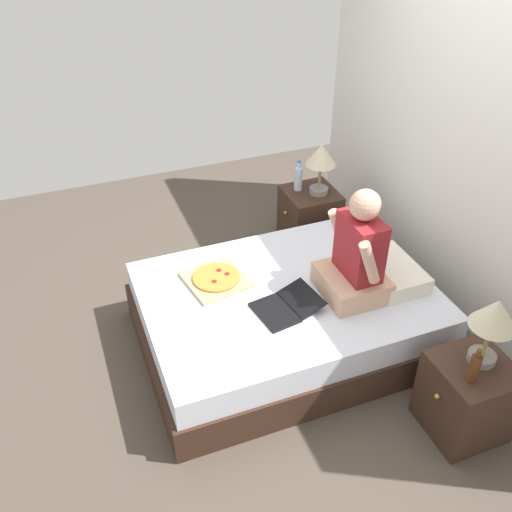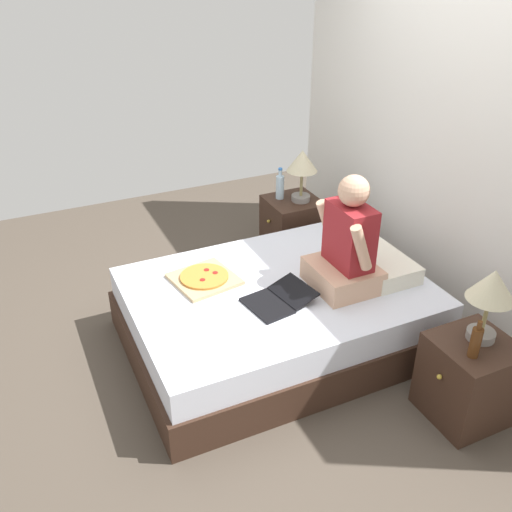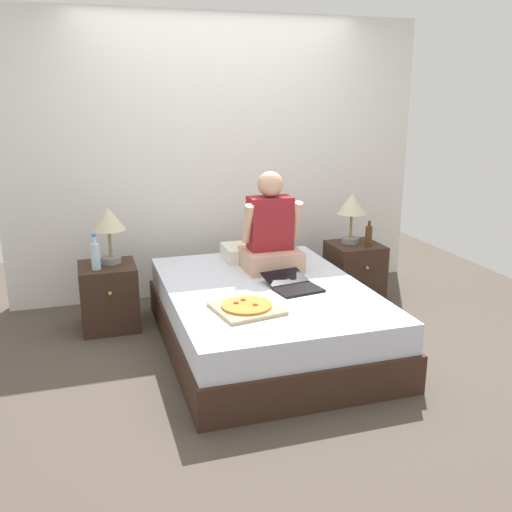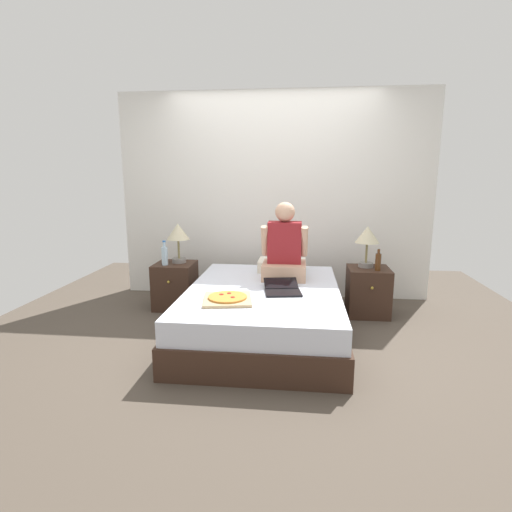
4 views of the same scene
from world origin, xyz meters
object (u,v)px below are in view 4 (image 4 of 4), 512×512
Objects in this scene: laptop at (282,290)px; pizza_box at (228,299)px; lamp_on_right_nightstand at (367,238)px; beer_bottle at (378,262)px; bed at (263,312)px; nightstand_right at (368,291)px; water_bottle at (165,255)px; nightstand_left at (175,285)px; lamp_on_left_nightstand at (178,234)px; person_seated at (284,251)px.

laptop is 0.55m from pizza_box.
lamp_on_right_nightstand reaches higher than beer_bottle.
lamp_on_right_nightstand is 0.98× the size of laptop.
bed is 4.33× the size of pizza_box.
laptop is (-0.87, -0.86, -0.36)m from lamp_on_right_nightstand.
nightstand_right is at bearing 125.01° from beer_bottle.
water_bottle is 0.60× the size of pizza_box.
beer_bottle is (2.24, -0.10, 0.36)m from nightstand_left.
lamp_on_right_nightstand is 0.97× the size of pizza_box.
person_seated is (1.22, -0.34, -0.10)m from lamp_on_left_nightstand.
nightstand_left is at bearing 48.35° from water_bottle.
laptop is 0.99× the size of pizza_box.
person_seated is at bearing -162.09° from nightstand_right.
person_seated is (-0.91, -0.29, 0.49)m from nightstand_right.
pizza_box is (0.78, -1.17, -0.36)m from lamp_on_left_nightstand.
laptop reaches higher than nightstand_left.
bed is 2.57× the size of person_seated.
water_bottle is at bearing 152.03° from laptop.
water_bottle reaches higher than nightstand_left.
nightstand_left is 0.67× the size of person_seated.
pizza_box is at bearing -48.97° from water_bottle.
bed is 1.29m from nightstand_right.
lamp_on_left_nightstand is at bearing 51.38° from nightstand_left.
beer_bottle reaches higher than nightstand_right.
laptop is at bearing -89.42° from person_seated.
nightstand_right is 2.27× the size of beer_bottle.
bed is 3.84× the size of nightstand_left.
nightstand_left is 1.00× the size of nightstand_right.
water_bottle is 1.53m from laptop.
nightstand_right is 1.23m from laptop.
bed is at bearing -113.49° from person_seated.
bed is 4.37× the size of laptop.
nightstand_left and nightstand_right have the same top height.
pizza_box is (0.90, -1.03, -0.15)m from water_bottle.
nightstand_right is 1.77m from pizza_box.
water_bottle is (-1.17, 0.61, 0.40)m from bed.
laptop is (0.18, -0.11, 0.26)m from bed.
lamp_on_left_nightstand is (0.04, 0.05, 0.59)m from nightstand_left.
person_seated is at bearing -8.64° from water_bottle.
lamp_on_right_nightstand is 1.81m from pizza_box.
laptop is at bearing -138.29° from nightstand_right.
nightstand_left is (-1.09, 0.70, 0.03)m from bed.
lamp_on_left_nightstand is 1.63× the size of water_bottle.
water_bottle is 0.53× the size of nightstand_right.
bed is at bearing 149.98° from laptop.
nightstand_left is 2.22m from lamp_on_right_nightstand.
nightstand_left is 2.17m from nightstand_right.
lamp_on_left_nightstand is 2.10m from lamp_on_right_nightstand.
bed is 8.73× the size of beer_bottle.
person_seated is at bearing 66.51° from bed.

